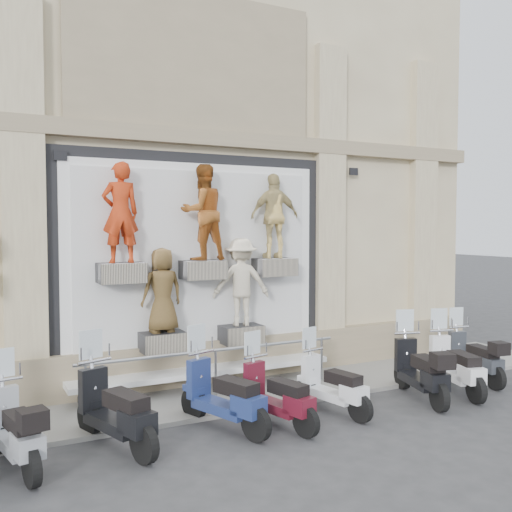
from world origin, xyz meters
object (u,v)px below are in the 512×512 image
object	(u,v)px
scooter_d	(115,392)
scooter_e	(223,380)
scooter_i	(456,353)
scooter_g	(332,373)
scooter_j	(474,346)
scooter_f	(277,381)
scooter_c	(15,413)
guard_rail	(216,374)
scooter_h	(420,357)

from	to	relation	value
scooter_d	scooter_e	distance (m)	1.67
scooter_i	scooter_g	bearing A→B (deg)	-167.06
scooter_j	scooter_e	bearing A→B (deg)	-168.31
scooter_i	scooter_f	bearing A→B (deg)	-164.47
scooter_c	scooter_f	size ratio (longest dim) A/B	1.03
guard_rail	scooter_f	world-z (taller)	scooter_f
scooter_g	scooter_f	bearing A→B (deg)	175.08
scooter_g	scooter_c	bearing A→B (deg)	168.08
scooter_c	scooter_h	xyz separation A→B (m)	(6.76, -0.18, 0.04)
scooter_c	scooter_e	distance (m)	2.97
scooter_e	scooter_i	distance (m)	4.69
scooter_e	scooter_i	size ratio (longest dim) A/B	1.03
guard_rail	scooter_c	distance (m)	3.82
guard_rail	scooter_d	bearing A→B (deg)	-146.18
scooter_d	scooter_e	world-z (taller)	scooter_d
scooter_i	guard_rail	bearing A→B (deg)	173.05
scooter_c	scooter_g	xyz separation A→B (m)	(4.92, -0.05, -0.05)
guard_rail	scooter_g	bearing A→B (deg)	-47.83
scooter_f	scooter_g	world-z (taller)	scooter_f
scooter_j	scooter_c	bearing A→B (deg)	-168.51
scooter_d	scooter_h	xyz separation A→B (m)	(5.45, -0.26, -0.03)
scooter_e	scooter_g	xyz separation A→B (m)	(1.95, -0.12, -0.09)
scooter_h	scooter_i	world-z (taller)	scooter_h
scooter_c	scooter_e	world-z (taller)	scooter_e
scooter_j	scooter_d	bearing A→B (deg)	-168.89
scooter_j	scooter_h	bearing A→B (deg)	-157.41
scooter_h	scooter_i	bearing A→B (deg)	16.88
scooter_g	scooter_i	bearing A→B (deg)	-13.63
scooter_g	scooter_h	bearing A→B (deg)	-15.16
scooter_e	scooter_f	size ratio (longest dim) A/B	1.09
scooter_h	scooter_i	xyz separation A→B (m)	(0.90, 0.01, -0.02)
scooter_d	scooter_i	size ratio (longest dim) A/B	1.06
scooter_h	scooter_f	bearing A→B (deg)	-163.83
scooter_f	scooter_i	distance (m)	3.88
guard_rail	scooter_g	xyz separation A→B (m)	(1.44, -1.59, 0.22)
scooter_h	scooter_j	bearing A→B (deg)	28.74
scooter_f	scooter_g	bearing A→B (deg)	-7.54
scooter_d	guard_rail	bearing A→B (deg)	16.30
scooter_e	scooter_j	size ratio (longest dim) A/B	1.09
scooter_f	scooter_i	size ratio (longest dim) A/B	0.94
guard_rail	scooter_e	bearing A→B (deg)	-108.98
scooter_d	scooter_g	distance (m)	3.62
scooter_h	scooter_c	bearing A→B (deg)	-165.42
scooter_f	scooter_i	world-z (taller)	scooter_i
scooter_i	scooter_j	size ratio (longest dim) A/B	1.06
scooter_d	scooter_g	world-z (taller)	scooter_d
scooter_i	scooter_j	bearing A→B (deg)	38.37
scooter_d	scooter_j	xyz separation A→B (m)	(7.28, 0.15, -0.09)
scooter_d	scooter_e	bearing A→B (deg)	-18.29
scooter_c	scooter_e	xyz separation A→B (m)	(2.97, 0.06, 0.04)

